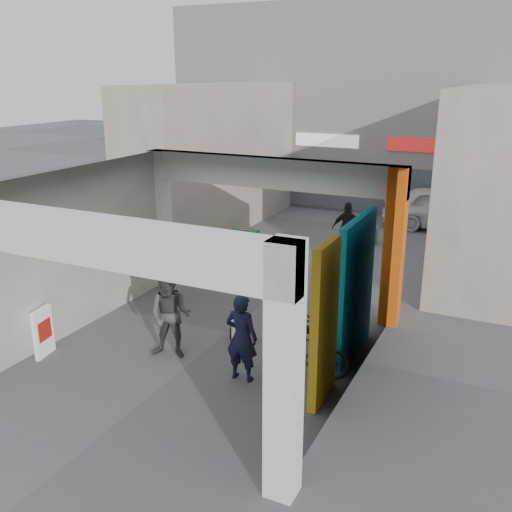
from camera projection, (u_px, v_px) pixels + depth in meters
The scene contains 21 objects.
ground at pixel (228, 332), 12.26m from camera, with size 90.00×90.00×0.00m, color #58575C.
arcade_canopy at pixel (230, 243), 10.63m from camera, with size 6.40×6.45×6.40m.
far_building at pixel (391, 108), 23.04m from camera, with size 18.00×4.08×8.00m.
plaza_bldg_left at pixel (216, 159), 19.79m from camera, with size 2.00×9.00×5.00m, color #BFB59E.
plaza_bldg_right at pixel (493, 178), 16.06m from camera, with size 2.00×9.00×5.00m, color #BFB59E.
bollard_left at pixel (214, 270), 14.80m from camera, with size 0.09×0.09×0.88m, color #909298.
bollard_center at pixel (270, 277), 14.21m from camera, with size 0.09×0.09×0.94m, color #909298.
bollard_right at pixel (331, 288), 13.50m from camera, with size 0.09×0.09×0.92m, color #909298.
advert_board_near at pixel (43, 332), 11.12m from camera, with size 0.18×0.56×1.00m.
advert_board_far at pixel (170, 266), 14.89m from camera, with size 0.20×0.55×1.00m.
cafe_set at pixel (242, 254), 16.52m from camera, with size 1.52×1.22×0.92m.
produce_stand at pixel (242, 244), 17.68m from camera, with size 1.06×0.58×0.70m.
crate_stack at pixel (371, 235), 18.63m from camera, with size 0.52×0.45×0.56m.
border_collie at pixel (238, 328), 11.79m from camera, with size 0.26×0.51×0.71m.
man_with_dog at pixel (242, 337), 10.16m from camera, with size 0.60×0.40×1.65m, color black.
man_back_turned at pixel (170, 315), 10.99m from camera, with size 0.84×0.66×1.74m, color #3F3F42.
man_elderly at pixel (347, 296), 12.15m from camera, with size 0.77×0.50×1.57m, color #52749F.
man_crates at pixel (348, 228), 17.37m from camera, with size 0.95×0.40×1.62m, color black.
bicycle_front at pixel (313, 327), 11.38m from camera, with size 0.64×1.84×0.97m, color black.
bicycle_rear at pixel (306, 355), 10.27m from camera, with size 0.45×1.60×0.96m, color black.
white_van at pixel (446, 208), 20.30m from camera, with size 1.76×4.38×1.49m, color white.
Camera 1 is at (5.41, -9.79, 5.31)m, focal length 40.00 mm.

